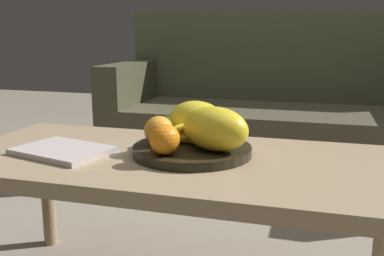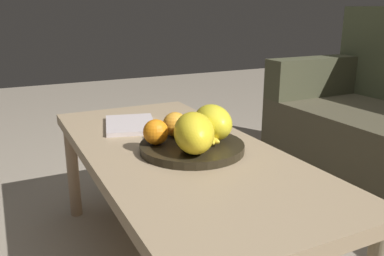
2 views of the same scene
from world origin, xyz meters
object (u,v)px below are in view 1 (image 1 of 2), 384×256
melon_large_front (216,128)px  banana_bunch (197,132)px  magazine (63,151)px  apple_front (168,127)px  orange_front (159,131)px  couch (271,123)px  fruit_bowl (192,150)px  coffee_table (174,174)px  orange_left (165,139)px  melon_smaller_beside (196,120)px

melon_large_front → banana_bunch: melon_large_front is taller
magazine → apple_front: bearing=44.8°
orange_front → couch: bearing=81.9°
apple_front → fruit_bowl: bearing=-34.2°
melon_large_front → apple_front: size_ratio=2.79×
coffee_table → orange_front: size_ratio=15.20×
orange_left → banana_bunch: size_ratio=0.52×
magazine → melon_large_front: bearing=23.0°
orange_front → banana_bunch: size_ratio=0.53×
melon_smaller_beside → magazine: size_ratio=0.67×
coffee_table → fruit_bowl: 0.08m
fruit_bowl → orange_left: (-0.04, -0.10, 0.05)m
coffee_table → banana_bunch: (0.05, 0.07, 0.11)m
melon_smaller_beside → apple_front: (-0.08, -0.02, -0.02)m
couch → fruit_bowl: 1.25m
melon_large_front → apple_front: bearing=151.9°
magazine → orange_front: bearing=29.8°
melon_smaller_beside → fruit_bowl: bearing=-82.8°
coffee_table → banana_bunch: size_ratio=8.10×
coffee_table → melon_large_front: bearing=2.3°
melon_smaller_beside → orange_front: size_ratio=2.06×
orange_front → banana_bunch: bearing=30.1°
coffee_table → magazine: 0.32m
melon_large_front → orange_left: size_ratio=2.38×
fruit_bowl → banana_bunch: size_ratio=2.14×
melon_smaller_beside → orange_left: size_ratio=2.12×
melon_large_front → apple_front: 0.19m
couch → apple_front: (-0.18, -1.17, 0.21)m
orange_left → melon_large_front: bearing=34.9°
coffee_table → melon_smaller_beside: size_ratio=7.37×
couch → magazine: 1.40m
couch → magazine: (-0.44, -1.32, 0.16)m
banana_bunch → orange_left: bearing=-107.5°
orange_front → apple_front: bearing=91.5°
fruit_bowl → orange_left: orange_left is taller
magazine → couch: bearing=86.1°
couch → banana_bunch: bearing=-94.1°
fruit_bowl → orange_front: (-0.09, -0.02, 0.05)m
banana_bunch → magazine: banana_bunch is taller
coffee_table → couch: size_ratio=0.73×
banana_bunch → orange_front: bearing=-149.9°
melon_large_front → orange_left: 0.14m
couch → magazine: bearing=-108.3°
couch → banana_bunch: 1.22m
melon_smaller_beside → banana_bunch: bearing=-72.3°
coffee_table → apple_front: size_ratio=18.31×
orange_left → magazine: orange_left is taller
melon_large_front → magazine: 0.43m
melon_large_front → banana_bunch: 0.10m
melon_smaller_beside → banana_bunch: size_ratio=1.10×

